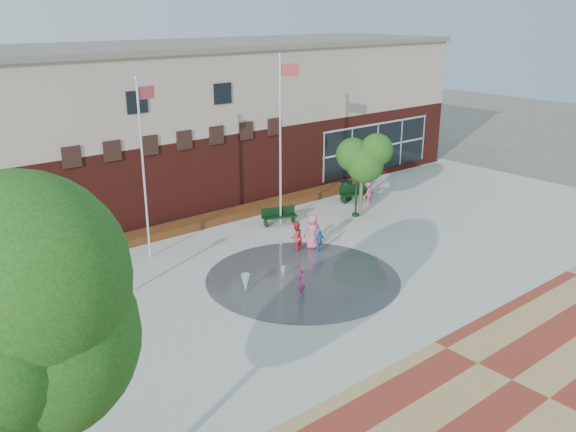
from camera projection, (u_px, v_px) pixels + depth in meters
ground at (352, 303)px, 24.23m from camera, size 120.00×120.00×0.00m
plaza_concrete at (288, 271)px, 27.14m from camera, size 46.00×18.00×0.01m
paver_band at (512, 380)px, 19.15m from camera, size 46.00×6.00×0.01m
splash_pad at (303, 278)px, 26.41m from camera, size 8.40×8.40×0.01m
library_building at (140, 126)px, 35.44m from camera, size 44.40×10.40×9.20m
flower_bed at (197, 227)px, 32.66m from camera, size 26.00×1.20×0.40m
flagpole_left at (144, 161)px, 27.18m from camera, size 0.97×0.24×8.36m
flagpole_right at (281, 132)px, 31.48m from camera, size 1.05×0.46×9.00m
lamp_left at (7, 284)px, 19.60m from camera, size 0.46×0.46×4.33m
lamp_right at (357, 173)px, 33.51m from camera, size 0.43×0.43×4.05m
bench_left at (55, 268)px, 26.85m from camera, size 1.53×0.43×0.77m
bench_mid at (279, 219)px, 32.88m from camera, size 1.98×1.14×0.96m
bench_right at (356, 196)px, 36.86m from camera, size 2.11×1.17×1.02m
trash_can at (346, 190)px, 37.13m from camera, size 0.73×0.73×1.19m
tree_mid at (362, 157)px, 33.33m from camera, size 2.76×2.76×4.65m
tree_small_right at (367, 155)px, 37.41m from camera, size 2.05×2.05×3.51m
water_jet_a at (246, 292)px, 25.10m from camera, size 0.40×0.40×0.78m
water_jet_b at (283, 278)px, 26.43m from camera, size 0.23×0.23×0.51m
child_splash at (301, 281)px, 24.66m from camera, size 0.54×0.46×1.24m
adult_red at (296, 237)px, 29.13m from camera, size 0.82×0.69×1.48m
adult_pink at (313, 232)px, 29.49m from camera, size 0.99×0.86×1.70m
child_blue at (320, 241)px, 29.14m from camera, size 0.67×0.32×1.11m
person_bench at (368, 193)px, 36.29m from camera, size 1.00×0.72×1.39m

